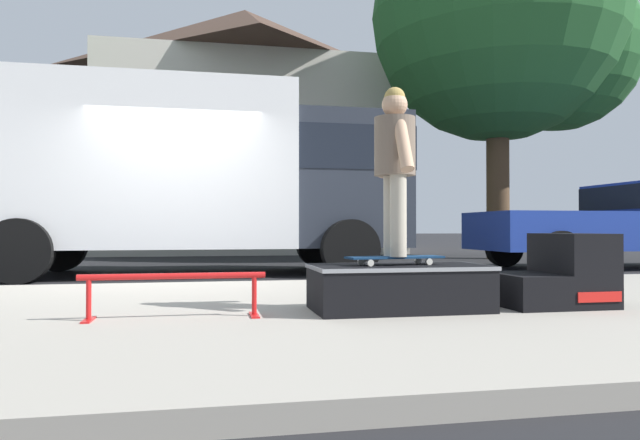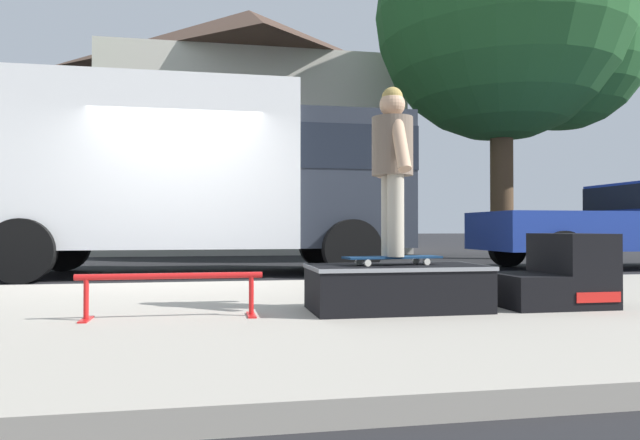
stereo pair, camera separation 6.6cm
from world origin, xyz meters
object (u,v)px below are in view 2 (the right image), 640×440
at_px(skater_kid, 392,157).
at_px(pickup_truck_blue, 635,221).
at_px(grind_rail, 171,285).
at_px(street_tree_neighbour, 515,24).
at_px(box_truck, 198,172).
at_px(kicker_ramp, 557,276).
at_px(skateboard, 393,258).
at_px(skate_box, 396,286).

height_order(skater_kid, pickup_truck_blue, skater_kid).
distance_m(grind_rail, skater_kid, 1.94).
height_order(grind_rail, street_tree_neighbour, street_tree_neighbour).
bearing_deg(box_truck, street_tree_neighbour, 24.84).
distance_m(grind_rail, pickup_truck_blue, 9.89).
xyz_separation_m(kicker_ramp, pickup_truck_blue, (5.13, 5.39, 0.53)).
relative_size(skater_kid, pickup_truck_blue, 0.23).
distance_m(box_truck, street_tree_neighbour, 9.49).
xyz_separation_m(grind_rail, skateboard, (1.68, 0.08, 0.17)).
relative_size(skateboard, street_tree_neighbour, 0.09).
bearing_deg(skateboard, skate_box, -24.45).
xyz_separation_m(skateboard, street_tree_neighbour, (6.13, 9.04, 5.38)).
xyz_separation_m(skate_box, pickup_truck_blue, (6.51, 5.39, 0.58)).
relative_size(kicker_ramp, skateboard, 1.09).
relative_size(box_truck, street_tree_neighbour, 0.75).
height_order(kicker_ramp, box_truck, box_truck).
height_order(skate_box, pickup_truck_blue, pickup_truck_blue).
distance_m(skateboard, skater_kid, 0.80).
relative_size(skateboard, skater_kid, 0.60).
height_order(grind_rail, box_truck, box_truck).
bearing_deg(skater_kid, street_tree_neighbour, 55.87).
bearing_deg(skater_kid, kicker_ramp, -0.51).
bearing_deg(skateboard, skater_kid, -82.87).
bearing_deg(skate_box, box_truck, 106.46).
relative_size(kicker_ramp, grind_rail, 0.66).
bearing_deg(skateboard, kicker_ramp, -0.51).
relative_size(skate_box, street_tree_neighbour, 0.15).
bearing_deg(skate_box, kicker_ramp, -0.01).
bearing_deg(skate_box, street_tree_neighbour, 56.02).
height_order(grind_rail, skateboard, skateboard).
bearing_deg(kicker_ramp, skate_box, 179.99).
height_order(grind_rail, pickup_truck_blue, pickup_truck_blue).
height_order(skate_box, skater_kid, skater_kid).
bearing_deg(skateboard, pickup_truck_blue, 39.45).
relative_size(skate_box, grind_rail, 1.05).
relative_size(skate_box, pickup_truck_blue, 0.24).
bearing_deg(kicker_ramp, grind_rail, -178.79).
height_order(skate_box, skateboard, skateboard).
bearing_deg(pickup_truck_blue, box_truck, 179.41).
bearing_deg(grind_rail, kicker_ramp, 1.21).
bearing_deg(street_tree_neighbour, skateboard, -124.13).
relative_size(kicker_ramp, skater_kid, 0.65).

